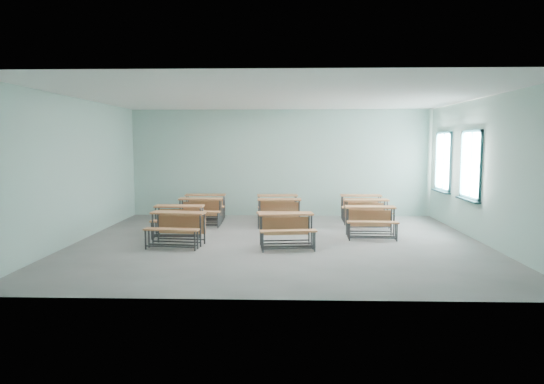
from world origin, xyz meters
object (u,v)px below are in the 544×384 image
(desk_unit_r2c2, at_px, (367,209))
(desk_unit_r0c0, at_px, (177,223))
(desk_unit_r3c0, at_px, (205,203))
(desk_unit_r3c2, at_px, (361,203))
(desk_unit_r3c1, at_px, (278,203))
(desk_unit_r1c2, at_px, (371,217))
(desk_unit_r1c0, at_px, (179,216))
(desk_unit_r2c0, at_px, (200,207))
(desk_unit_r0c1, at_px, (286,225))
(desk_unit_r2c1, at_px, (279,208))

(desk_unit_r2c2, bearing_deg, desk_unit_r0c0, -153.38)
(desk_unit_r3c0, bearing_deg, desk_unit_r3c2, -2.35)
(desk_unit_r3c1, distance_m, desk_unit_r3c2, 2.39)
(desk_unit_r1c2, xyz_separation_m, desk_unit_r3c1, (-2.22, 2.50, 0.00))
(desk_unit_r1c0, height_order, desk_unit_r3c0, same)
(desk_unit_r0c0, xyz_separation_m, desk_unit_r2c2, (4.45, 2.48, 0.00))
(desk_unit_r3c2, bearing_deg, desk_unit_r2c2, -90.03)
(desk_unit_r3c1, height_order, desk_unit_r3c2, same)
(desk_unit_r1c0, height_order, desk_unit_r2c0, same)
(desk_unit_r2c2, bearing_deg, desk_unit_r1c0, -165.84)
(desk_unit_r3c0, bearing_deg, desk_unit_r2c0, -90.51)
(desk_unit_r0c1, bearing_deg, desk_unit_r1c0, 148.04)
(desk_unit_r2c0, xyz_separation_m, desk_unit_r3c0, (-0.04, 1.00, 0.00))
(desk_unit_r2c0, xyz_separation_m, desk_unit_r3c1, (2.05, 0.96, 0.00))
(desk_unit_r2c1, distance_m, desk_unit_r2c2, 2.30)
(desk_unit_r1c2, relative_size, desk_unit_r3c1, 0.96)
(desk_unit_r2c0, bearing_deg, desk_unit_r0c1, -50.14)
(desk_unit_r2c2, height_order, desk_unit_r3c0, same)
(desk_unit_r2c0, xyz_separation_m, desk_unit_r2c2, (4.41, -0.11, 0.00))
(desk_unit_r2c0, bearing_deg, desk_unit_r3c1, 24.27)
(desk_unit_r1c0, height_order, desk_unit_r2c2, same)
(desk_unit_r1c2, bearing_deg, desk_unit_r3c1, 133.16)
(desk_unit_r2c2, xyz_separation_m, desk_unit_r3c0, (-4.45, 1.11, 0.00))
(desk_unit_r3c0, distance_m, desk_unit_r3c1, 2.09)
(desk_unit_r2c1, xyz_separation_m, desk_unit_r3c2, (2.32, 1.08, 0.00))
(desk_unit_r1c2, xyz_separation_m, desk_unit_r2c2, (0.14, 1.43, 0.00))
(desk_unit_r1c2, bearing_deg, desk_unit_r1c0, -178.84)
(desk_unit_r0c0, distance_m, desk_unit_r1c0, 1.10)
(desk_unit_r0c0, bearing_deg, desk_unit_r1c2, 20.23)
(desk_unit_r1c2, distance_m, desk_unit_r2c0, 4.54)
(desk_unit_r0c1, xyz_separation_m, desk_unit_r3c0, (-2.34, 3.69, 0.00))
(desk_unit_r2c2, bearing_deg, desk_unit_r1c2, -98.27)
(desk_unit_r3c1, bearing_deg, desk_unit_r1c0, -137.98)
(desk_unit_r1c2, relative_size, desk_unit_r3c0, 0.99)
(desk_unit_r2c1, relative_size, desk_unit_r3c2, 0.99)
(desk_unit_r1c0, xyz_separation_m, desk_unit_r2c1, (2.36, 1.45, 0.00))
(desk_unit_r1c2, bearing_deg, desk_unit_r3c0, 151.01)
(desk_unit_r1c0, xyz_separation_m, desk_unit_r2c2, (4.66, 1.40, 0.00))
(desk_unit_r2c2, distance_m, desk_unit_r3c0, 4.59)
(desk_unit_r1c0, distance_m, desk_unit_r3c0, 2.52)
(desk_unit_r2c1, xyz_separation_m, desk_unit_r3c0, (-2.15, 1.06, 0.00))
(desk_unit_r0c1, relative_size, desk_unit_r2c2, 1.05)
(desk_unit_r1c2, relative_size, desk_unit_r3c2, 1.00)
(desk_unit_r1c2, xyz_separation_m, desk_unit_r2c1, (-2.15, 1.47, 0.00))
(desk_unit_r1c0, bearing_deg, desk_unit_r2c0, 79.90)
(desk_unit_r0c0, xyz_separation_m, desk_unit_r2c1, (2.15, 2.53, 0.00))
(desk_unit_r1c2, distance_m, desk_unit_r2c2, 1.43)
(desk_unit_r0c1, bearing_deg, desk_unit_r2c2, 43.63)
(desk_unit_r2c1, relative_size, desk_unit_r3c0, 0.98)
(desk_unit_r0c0, xyz_separation_m, desk_unit_r2c0, (0.03, 2.59, 0.00))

